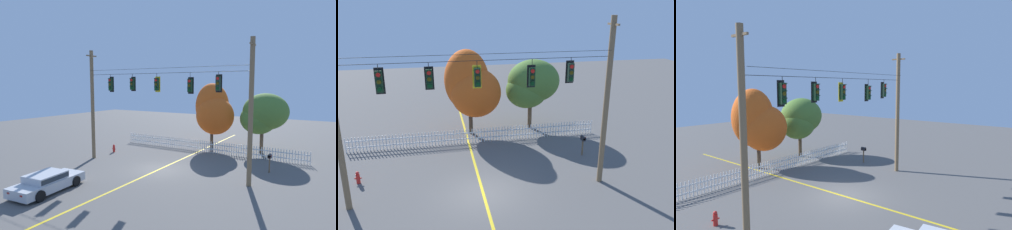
{
  "view_description": "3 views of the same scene",
  "coord_description": "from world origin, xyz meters",
  "views": [
    {
      "loc": [
        11.68,
        -17.89,
        6.37
      ],
      "look_at": [
        0.96,
        -0.24,
        4.24
      ],
      "focal_mm": 30.84,
      "sensor_mm": 36.0,
      "label": 1
    },
    {
      "loc": [
        -2.24,
        -16.38,
        9.91
      ],
      "look_at": [
        1.31,
        0.17,
        4.37
      ],
      "focal_mm": 36.81,
      "sensor_mm": 36.0,
      "label": 2
    },
    {
      "loc": [
        -13.57,
        -10.66,
        6.81
      ],
      "look_at": [
        0.59,
        0.47,
        4.99
      ],
      "focal_mm": 30.83,
      "sensor_mm": 36.0,
      "label": 3
    }
  ],
  "objects": [
    {
      "name": "traffic_signal_westbound_side",
      "position": [
        2.6,
        0.01,
        6.36
      ],
      "size": [
        0.43,
        0.38,
        1.48
      ],
      "color": "black"
    },
    {
      "name": "traffic_signal_northbound_secondary",
      "position": [
        -4.69,
        0.01,
        6.46
      ],
      "size": [
        0.43,
        0.38,
        1.44
      ],
      "color": "black"
    },
    {
      "name": "traffic_signal_northbound_primary",
      "position": [
        -0.16,
        0.01,
        6.45
      ],
      "size": [
        0.43,
        0.38,
        1.38
      ],
      "color": "black"
    },
    {
      "name": "white_picket_fence",
      "position": [
        0.61,
        7.31,
        0.54
      ],
      "size": [
        18.26,
        0.06,
        1.07
      ],
      "color": "white",
      "rests_on": "ground"
    },
    {
      "name": "autumn_maple_mid",
      "position": [
        5.36,
        9.54,
        3.68
      ],
      "size": [
        4.38,
        3.61,
        5.65
      ],
      "color": "brown",
      "rests_on": "ground"
    },
    {
      "name": "traffic_signal_eastbound_side",
      "position": [
        4.66,
        0.01,
        6.5
      ],
      "size": [
        0.43,
        0.38,
        1.35
      ],
      "color": "black"
    },
    {
      "name": "ground",
      "position": [
        0.0,
        0.0,
        0.0
      ],
      "size": [
        80.0,
        80.0,
        0.0
      ],
      "primitive_type": "plane",
      "color": "#565451"
    },
    {
      "name": "traffic_signal_southbound_primary",
      "position": [
        -2.44,
        0.01,
        6.48
      ],
      "size": [
        0.43,
        0.38,
        1.34
      ],
      "color": "black"
    },
    {
      "name": "lane_centerline_stripe",
      "position": [
        0.0,
        0.0,
        0.0
      ],
      "size": [
        0.16,
        36.0,
        0.01
      ],
      "primitive_type": "cube",
      "color": "gold",
      "rests_on": "ground"
    },
    {
      "name": "autumn_maple_near_fence",
      "position": [
        0.52,
        9.33,
        3.81
      ],
      "size": [
        4.24,
        3.93,
        6.59
      ],
      "color": "#473828",
      "rests_on": "ground"
    },
    {
      "name": "roadside_mailbox",
      "position": [
        7.33,
        3.55,
        1.13
      ],
      "size": [
        0.25,
        0.44,
        1.39
      ],
      "color": "brown",
      "rests_on": "ground"
    },
    {
      "name": "signal_support_span",
      "position": [
        0.0,
        -0.0,
        4.73
      ],
      "size": [
        13.96,
        1.1,
        9.32
      ],
      "color": "brown",
      "rests_on": "ground"
    },
    {
      "name": "parked_car",
      "position": [
        -3.3,
        -7.26,
        0.61
      ],
      "size": [
        2.38,
        4.66,
        1.15
      ],
      "color": "#B7BABF",
      "rests_on": "ground"
    },
    {
      "name": "fire_hydrant",
      "position": [
        -6.85,
        2.62,
        0.36
      ],
      "size": [
        0.38,
        0.22,
        0.74
      ],
      "color": "red",
      "rests_on": "ground"
    }
  ]
}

